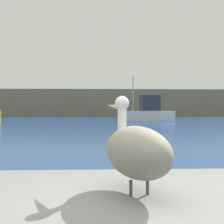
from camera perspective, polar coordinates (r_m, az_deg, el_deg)
name	(u,v)px	position (r m, az deg, el deg)	size (l,w,h in m)	color
hillside_backdrop	(98,103)	(67.36, -2.46, 1.59)	(140.00, 14.78, 5.17)	#7F755B
pelican	(136,151)	(2.97, 4.41, -7.01)	(0.77, 1.39, 0.92)	gray
fishing_boat_white	(149,112)	(36.46, 6.61, -0.02)	(6.21, 2.83, 5.18)	white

